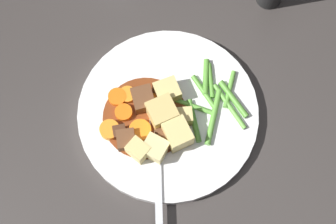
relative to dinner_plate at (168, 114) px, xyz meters
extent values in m
plane|color=#383330|center=(0.00, 0.00, -0.01)|extent=(3.00, 3.00, 0.00)
cylinder|color=white|center=(0.00, 0.00, 0.00)|extent=(0.27, 0.27, 0.02)
cylinder|color=brown|center=(0.03, -0.01, 0.01)|extent=(0.12, 0.12, 0.00)
cylinder|color=orange|center=(0.01, -0.02, 0.01)|extent=(0.03, 0.03, 0.01)
cylinder|color=orange|center=(0.05, 0.00, 0.01)|extent=(0.04, 0.04, 0.01)
cylinder|color=orange|center=(0.08, -0.03, 0.01)|extent=(0.03, 0.03, 0.01)
cylinder|color=orange|center=(0.05, -0.04, 0.01)|extent=(0.04, 0.04, 0.01)
cylinder|color=orange|center=(0.03, -0.06, 0.01)|extent=(0.04, 0.04, 0.01)
cylinder|color=orange|center=(0.05, -0.06, 0.01)|extent=(0.03, 0.03, 0.01)
cube|color=#E5CC7A|center=(0.07, 0.02, 0.02)|extent=(0.03, 0.03, 0.03)
cube|color=#E5CC7A|center=(0.01, 0.04, 0.02)|extent=(0.04, 0.04, 0.03)
cube|color=#DBBC6B|center=(0.01, 0.00, 0.03)|extent=(0.04, 0.04, 0.03)
cube|color=#EAD68C|center=(0.05, 0.04, 0.02)|extent=(0.04, 0.04, 0.03)
cube|color=#E5CC7A|center=(-0.02, -0.02, 0.02)|extent=(0.04, 0.04, 0.03)
cube|color=#E5CC7A|center=(-0.01, 0.02, 0.02)|extent=(0.03, 0.03, 0.02)
cube|color=#4C2B19|center=(0.07, -0.02, 0.02)|extent=(0.02, 0.02, 0.02)
cube|color=brown|center=(0.07, 0.00, 0.02)|extent=(0.04, 0.04, 0.02)
cube|color=#56331E|center=(0.02, 0.02, 0.02)|extent=(0.03, 0.03, 0.02)
cube|color=#56331E|center=(0.03, 0.03, 0.02)|extent=(0.02, 0.03, 0.02)
cube|color=brown|center=(0.02, -0.03, 0.02)|extent=(0.04, 0.04, 0.03)
cylinder|color=#599E38|center=(-0.08, -0.01, 0.01)|extent=(0.04, 0.05, 0.01)
cylinder|color=#66AD42|center=(-0.09, 0.03, 0.01)|extent=(0.05, 0.04, 0.01)
cylinder|color=#599E38|center=(-0.06, 0.01, 0.01)|extent=(0.01, 0.06, 0.01)
cylinder|color=#599E38|center=(-0.08, 0.00, 0.01)|extent=(0.04, 0.05, 0.01)
cylinder|color=#66AD42|center=(-0.08, 0.05, 0.01)|extent=(0.01, 0.08, 0.01)
cylinder|color=#66AD42|center=(-0.02, 0.03, 0.01)|extent=(0.03, 0.06, 0.01)
cylinder|color=#66AD42|center=(-0.05, 0.05, 0.01)|extent=(0.07, 0.06, 0.01)
cylinder|color=#66AD42|center=(-0.04, 0.02, 0.01)|extent=(0.04, 0.06, 0.01)
cylinder|color=#599E38|center=(-0.09, 0.04, 0.01)|extent=(0.01, 0.07, 0.01)
cube|color=silver|center=(0.09, 0.09, 0.01)|extent=(0.07, 0.10, 0.00)
cube|color=silver|center=(0.05, 0.04, 0.01)|extent=(0.03, 0.03, 0.00)
cylinder|color=silver|center=(0.02, 0.02, 0.01)|extent=(0.03, 0.04, 0.00)
cylinder|color=silver|center=(0.03, 0.02, 0.01)|extent=(0.03, 0.04, 0.00)
cylinder|color=silver|center=(0.03, 0.01, 0.01)|extent=(0.03, 0.04, 0.00)
cylinder|color=silver|center=(0.04, 0.01, 0.01)|extent=(0.03, 0.04, 0.00)
camera|label=1|loc=(0.14, 0.19, 0.72)|focal=54.87mm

